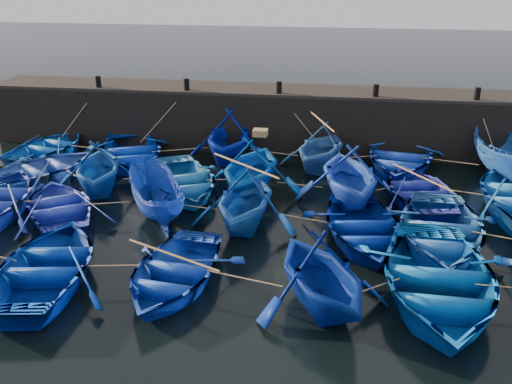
# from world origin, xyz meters

# --- Properties ---
(ground) EXTENTS (120.00, 120.00, 0.00)m
(ground) POSITION_xyz_m (0.00, 0.00, 0.00)
(ground) COLOR black
(ground) RESTS_ON ground
(quay_wall) EXTENTS (26.00, 2.50, 2.50)m
(quay_wall) POSITION_xyz_m (0.00, 10.50, 1.25)
(quay_wall) COLOR black
(quay_wall) RESTS_ON ground
(quay_top) EXTENTS (26.00, 2.50, 0.12)m
(quay_top) POSITION_xyz_m (0.00, 10.50, 2.56)
(quay_top) COLOR black
(quay_top) RESTS_ON quay_wall
(bollard_0) EXTENTS (0.24, 0.24, 0.50)m
(bollard_0) POSITION_xyz_m (-8.00, 9.60, 2.87)
(bollard_0) COLOR black
(bollard_0) RESTS_ON quay_top
(bollard_1) EXTENTS (0.24, 0.24, 0.50)m
(bollard_1) POSITION_xyz_m (-4.00, 9.60, 2.87)
(bollard_1) COLOR black
(bollard_1) RESTS_ON quay_top
(bollard_2) EXTENTS (0.24, 0.24, 0.50)m
(bollard_2) POSITION_xyz_m (0.00, 9.60, 2.87)
(bollard_2) COLOR black
(bollard_2) RESTS_ON quay_top
(bollard_3) EXTENTS (0.24, 0.24, 0.50)m
(bollard_3) POSITION_xyz_m (4.00, 9.60, 2.87)
(bollard_3) COLOR black
(bollard_3) RESTS_ON quay_top
(bollard_4) EXTENTS (0.24, 0.24, 0.50)m
(bollard_4) POSITION_xyz_m (8.00, 9.60, 2.87)
(bollard_4) COLOR black
(bollard_4) RESTS_ON quay_top
(boat_0) EXTENTS (3.92, 4.91, 0.91)m
(boat_0) POSITION_xyz_m (-9.58, 7.53, 0.46)
(boat_0) COLOR #0845A2
(boat_0) RESTS_ON ground
(boat_1) EXTENTS (5.53, 6.26, 1.08)m
(boat_1) POSITION_xyz_m (-5.84, 7.22, 0.54)
(boat_1) COLOR #022792
(boat_1) RESTS_ON ground
(boat_2) EXTENTS (3.78, 4.33, 2.20)m
(boat_2) POSITION_xyz_m (-1.89, 8.14, 1.10)
(boat_2) COLOR #001491
(boat_2) RESTS_ON ground
(boat_3) EXTENTS (4.23, 4.57, 1.98)m
(boat_3) POSITION_xyz_m (1.92, 7.63, 0.99)
(boat_3) COLOR #235591
(boat_3) RESTS_ON ground
(boat_4) EXTENTS (4.61, 5.87, 1.11)m
(boat_4) POSITION_xyz_m (5.05, 8.11, 0.55)
(boat_4) COLOR #0E2F95
(boat_4) RESTS_ON ground
(boat_5) EXTENTS (2.20, 4.79, 1.79)m
(boat_5) POSITION_xyz_m (8.89, 7.58, 0.90)
(boat_5) COLOR blue
(boat_5) RESTS_ON ground
(boat_6) EXTENTS (5.22, 5.65, 0.96)m
(boat_6) POSITION_xyz_m (-8.48, 4.82, 0.48)
(boat_6) COLOR blue
(boat_6) RESTS_ON ground
(boat_7) EXTENTS (4.34, 4.68, 2.02)m
(boat_7) POSITION_xyz_m (-5.84, 4.06, 1.01)
(boat_7) COLOR #0E4695
(boat_7) RESTS_ON ground
(boat_8) EXTENTS (5.27, 5.88, 1.00)m
(boat_8) POSITION_xyz_m (-2.88, 4.42, 0.50)
(boat_8) COLOR #1C63AD
(boat_8) RESTS_ON ground
(boat_9) EXTENTS (4.09, 4.61, 2.22)m
(boat_9) POSITION_xyz_m (-0.37, 4.60, 1.11)
(boat_9) COLOR #0246A8
(boat_9) RESTS_ON ground
(boat_10) EXTENTS (4.42, 4.88, 2.24)m
(boat_10) POSITION_xyz_m (3.05, 4.32, 1.12)
(boat_10) COLOR blue
(boat_10) RESTS_ON ground
(boat_11) EXTENTS (3.95, 4.98, 0.93)m
(boat_11) POSITION_xyz_m (5.49, 4.77, 0.47)
(boat_11) COLOR navy
(boat_11) RESTS_ON ground
(boat_14) EXTENTS (4.91, 5.27, 0.89)m
(boat_14) POSITION_xyz_m (-6.22, 1.68, 0.44)
(boat_14) COLOR #1E30A6
(boat_14) RESTS_ON ground
(boat_15) EXTENTS (3.24, 4.19, 1.53)m
(boat_15) POSITION_xyz_m (-3.11, 2.11, 0.77)
(boat_15) COLOR navy
(boat_15) RESTS_ON ground
(boat_16) EXTENTS (3.56, 4.06, 2.04)m
(boat_16) POSITION_xyz_m (-0.14, 1.94, 1.02)
(boat_16) COLOR #1149A4
(boat_16) RESTS_ON ground
(boat_17) EXTENTS (4.04, 5.14, 0.97)m
(boat_17) POSITION_xyz_m (3.46, 1.46, 0.48)
(boat_17) COLOR navy
(boat_17) RESTS_ON ground
(boat_18) EXTENTS (4.08, 5.44, 1.08)m
(boat_18) POSITION_xyz_m (5.70, 1.50, 0.54)
(boat_18) COLOR #1A5097
(boat_18) RESTS_ON ground
(boat_21) EXTENTS (4.26, 5.39, 1.01)m
(boat_21) POSITION_xyz_m (-4.64, -2.09, 0.51)
(boat_21) COLOR navy
(boat_21) RESTS_ON ground
(boat_22) EXTENTS (3.50, 4.61, 0.90)m
(boat_22) POSITION_xyz_m (-1.38, -1.83, 0.45)
(boat_22) COLOR #0C3197
(boat_22) RESTS_ON ground
(boat_23) EXTENTS (4.69, 4.91, 2.00)m
(boat_23) POSITION_xyz_m (2.39, -2.30, 1.00)
(boat_23) COLOR navy
(boat_23) RESTS_ON ground
(boat_24) EXTENTS (4.26, 5.88, 1.20)m
(boat_24) POSITION_xyz_m (5.20, -1.49, 0.60)
(boat_24) COLOR #024891
(boat_24) RESTS_ON ground
(wooden_crate) EXTENTS (0.50, 0.41, 0.23)m
(wooden_crate) POSITION_xyz_m (-0.07, 4.60, 2.34)
(wooden_crate) COLOR olive
(wooden_crate) RESTS_ON boat_9
(mooring_ropes) EXTENTS (18.51, 11.84, 2.10)m
(mooring_ropes) POSITION_xyz_m (-0.27, 5.08, 0.89)
(mooring_ropes) COLOR tan
(mooring_ropes) RESTS_ON ground
(loose_oars) EXTENTS (9.12, 11.54, 1.20)m
(loose_oars) POSITION_xyz_m (1.47, 3.13, 1.49)
(loose_oars) COLOR #99724C
(loose_oars) RESTS_ON ground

